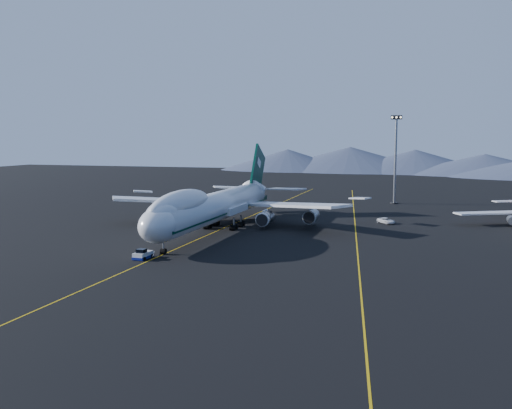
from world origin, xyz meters
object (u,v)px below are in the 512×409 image
(pushback_tug, at_px, (143,255))
(floodlight_mast, at_px, (395,159))
(service_van, at_px, (386,221))
(boeing_747, at_px, (216,206))

(pushback_tug, bearing_deg, floodlight_mast, 70.73)
(pushback_tug, relative_size, service_van, 0.84)
(floodlight_mast, bearing_deg, pushback_tug, -110.66)
(pushback_tug, bearing_deg, service_van, 56.60)
(service_van, distance_m, floodlight_mast, 45.61)
(service_van, xyz_separation_m, floodlight_mast, (-0.77, 43.58, 13.43))
(floodlight_mast, bearing_deg, boeing_747, -117.62)
(boeing_747, distance_m, service_van, 43.00)
(pushback_tug, bearing_deg, boeing_747, 87.98)
(pushback_tug, height_order, service_van, pushback_tug)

